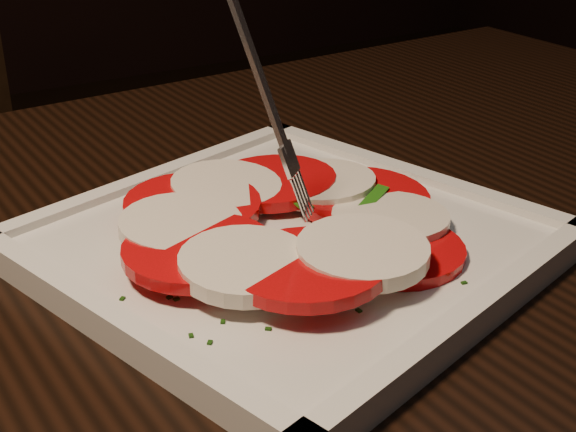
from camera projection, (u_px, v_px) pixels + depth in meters
table at (300, 359)px, 0.60m from camera, size 1.24×0.86×0.75m
plate at (288, 246)px, 0.54m from camera, size 0.37×0.37×0.01m
caprese_salad at (288, 221)px, 0.53m from camera, size 0.25×0.24×0.03m
fork at (255, 95)px, 0.49m from camera, size 0.06×0.06×0.16m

